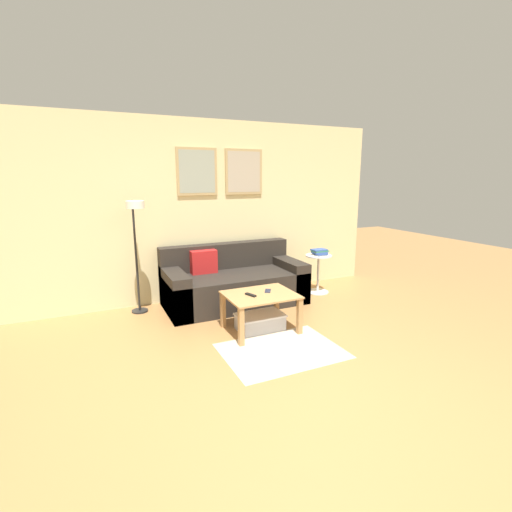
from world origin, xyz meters
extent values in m
plane|color=#A87542|center=(0.00, 0.00, 0.00)|extent=(16.00, 16.00, 0.00)
cube|color=beige|center=(0.00, 3.05, 1.27)|extent=(5.60, 0.06, 2.55)
cube|color=tan|center=(-0.08, 3.01, 1.83)|extent=(0.58, 0.02, 0.65)
cube|color=#939E8E|center=(-0.08, 3.00, 1.83)|extent=(0.51, 0.01, 0.58)
cube|color=tan|center=(0.62, 3.01, 1.83)|extent=(0.58, 0.02, 0.65)
cube|color=#ADA38E|center=(0.62, 3.00, 1.83)|extent=(0.51, 0.01, 0.58)
cube|color=#C1B299|center=(0.17, 0.98, 0.00)|extent=(1.21, 0.90, 0.01)
cube|color=#28231E|center=(0.27, 2.53, 0.23)|extent=(1.93, 0.91, 0.45)
cube|color=#28231E|center=(0.27, 2.88, 0.63)|extent=(1.93, 0.20, 0.37)
cube|color=#28231E|center=(-0.57, 2.53, 0.29)|extent=(0.24, 0.91, 0.57)
cube|color=#28231E|center=(1.12, 2.53, 0.29)|extent=(0.24, 0.91, 0.57)
cube|color=red|center=(-0.11, 2.71, 0.61)|extent=(0.36, 0.14, 0.32)
cube|color=#AD7F4C|center=(0.20, 1.56, 0.43)|extent=(0.80, 0.64, 0.02)
cube|color=#AD7F4C|center=(-0.16, 1.28, 0.21)|extent=(0.06, 0.06, 0.42)
cube|color=#AD7F4C|center=(0.56, 1.28, 0.21)|extent=(0.06, 0.06, 0.42)
cube|color=#AD7F4C|center=(-0.16, 1.84, 0.21)|extent=(0.06, 0.06, 0.42)
cube|color=#AD7F4C|center=(0.56, 1.84, 0.21)|extent=(0.06, 0.06, 0.42)
cube|color=#B2B2B7|center=(0.20, 1.57, 0.09)|extent=(0.52, 0.32, 0.17)
cube|color=silver|center=(0.20, 1.57, 0.18)|extent=(0.55, 0.35, 0.02)
cylinder|color=black|center=(-1.00, 2.79, 0.01)|extent=(0.21, 0.21, 0.02)
cylinder|color=black|center=(-1.00, 2.79, 0.74)|extent=(0.03, 0.03, 1.45)
cylinder|color=black|center=(-1.00, 2.66, 1.47)|extent=(0.02, 0.26, 0.02)
cylinder|color=white|center=(-1.00, 2.53, 1.44)|extent=(0.21, 0.21, 0.09)
cylinder|color=silver|center=(1.64, 2.48, 0.01)|extent=(0.34, 0.34, 0.01)
cylinder|color=silver|center=(1.64, 2.48, 0.29)|extent=(0.04, 0.04, 0.56)
cylinder|color=silver|center=(1.64, 2.48, 0.58)|extent=(0.40, 0.40, 0.02)
cube|color=silver|center=(1.65, 2.48, 0.60)|extent=(0.23, 0.18, 0.01)
cube|color=#335199|center=(1.65, 2.48, 0.61)|extent=(0.17, 0.18, 0.02)
cube|color=#335199|center=(1.64, 2.47, 0.64)|extent=(0.23, 0.19, 0.03)
cube|color=#387F4C|center=(1.65, 2.48, 0.66)|extent=(0.24, 0.15, 0.02)
cube|color=#335199|center=(1.64, 2.49, 0.67)|extent=(0.23, 0.16, 0.02)
cube|color=black|center=(0.07, 1.55, 0.45)|extent=(0.09, 0.15, 0.02)
cube|color=#1E2338|center=(0.33, 1.62, 0.45)|extent=(0.13, 0.15, 0.01)
camera|label=1|loc=(-1.57, -2.11, 1.77)|focal=26.00mm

